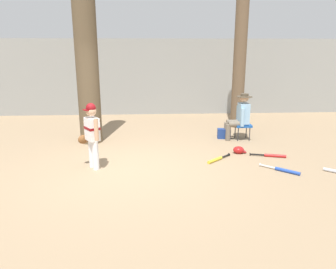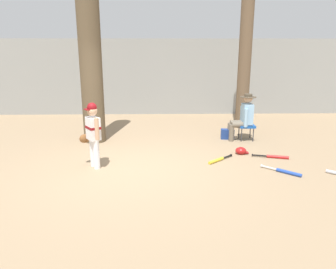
{
  "view_description": "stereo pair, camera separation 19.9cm",
  "coord_description": "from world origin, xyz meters",
  "px_view_note": "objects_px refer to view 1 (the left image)",
  "views": [
    {
      "loc": [
        0.39,
        -6.03,
        2.29
      ],
      "look_at": [
        0.73,
        -0.24,
        0.75
      ],
      "focal_mm": 34.46,
      "sensor_mm": 36.0,
      "label": 1
    },
    {
      "loc": [
        0.59,
        -6.04,
        2.29
      ],
      "look_at": [
        0.73,
        -0.24,
        0.75
      ],
      "focal_mm": 34.46,
      "sensor_mm": 36.0,
      "label": 2
    }
  ],
  "objects_px": {
    "young_ballplayer": "(92,132)",
    "folding_stool": "(243,126)",
    "batting_helmet_red": "(239,150)",
    "tree_near_player": "(86,45)",
    "seated_spectator": "(240,115)",
    "handbag_beside_stool": "(224,134)",
    "bat_red_barrel": "(272,156)",
    "bat_blue_youth": "(284,170)",
    "tree_behind_spectator": "(241,42)",
    "bat_yellow_trainer": "(217,159)"
  },
  "relations": [
    {
      "from": "young_ballplayer",
      "to": "folding_stool",
      "type": "bearing_deg",
      "value": 28.47
    },
    {
      "from": "folding_stool",
      "to": "batting_helmet_red",
      "type": "bearing_deg",
      "value": -109.34
    },
    {
      "from": "tree_near_player",
      "to": "seated_spectator",
      "type": "relative_size",
      "value": 4.7
    },
    {
      "from": "handbag_beside_stool",
      "to": "bat_red_barrel",
      "type": "distance_m",
      "value": 1.74
    },
    {
      "from": "young_ballplayer",
      "to": "bat_blue_youth",
      "type": "relative_size",
      "value": 2.08
    },
    {
      "from": "young_ballplayer",
      "to": "tree_behind_spectator",
      "type": "bearing_deg",
      "value": 41.8
    },
    {
      "from": "tree_near_player",
      "to": "bat_red_barrel",
      "type": "bearing_deg",
      "value": -19.42
    },
    {
      "from": "tree_behind_spectator",
      "to": "bat_yellow_trainer",
      "type": "height_order",
      "value": "tree_behind_spectator"
    },
    {
      "from": "bat_red_barrel",
      "to": "bat_blue_youth",
      "type": "bearing_deg",
      "value": -96.33
    },
    {
      "from": "folding_stool",
      "to": "bat_yellow_trainer",
      "type": "xyz_separation_m",
      "value": [
        -1.01,
        -1.64,
        -0.33
      ]
    },
    {
      "from": "young_ballplayer",
      "to": "tree_near_player",
      "type": "bearing_deg",
      "value": 100.64
    },
    {
      "from": "bat_yellow_trainer",
      "to": "batting_helmet_red",
      "type": "height_order",
      "value": "batting_helmet_red"
    },
    {
      "from": "seated_spectator",
      "to": "bat_red_barrel",
      "type": "distance_m",
      "value": 1.62
    },
    {
      "from": "handbag_beside_stool",
      "to": "bat_blue_youth",
      "type": "distance_m",
      "value": 2.54
    },
    {
      "from": "seated_spectator",
      "to": "batting_helmet_red",
      "type": "xyz_separation_m",
      "value": [
        -0.31,
        -1.15,
        -0.57
      ]
    },
    {
      "from": "bat_red_barrel",
      "to": "tree_behind_spectator",
      "type": "bearing_deg",
      "value": 90.61
    },
    {
      "from": "young_ballplayer",
      "to": "batting_helmet_red",
      "type": "distance_m",
      "value": 3.3
    },
    {
      "from": "young_ballplayer",
      "to": "handbag_beside_stool",
      "type": "height_order",
      "value": "young_ballplayer"
    },
    {
      "from": "seated_spectator",
      "to": "batting_helmet_red",
      "type": "relative_size",
      "value": 4.12
    },
    {
      "from": "tree_behind_spectator",
      "to": "folding_stool",
      "type": "xyz_separation_m",
      "value": [
        -0.23,
        -1.45,
        -2.13
      ]
    },
    {
      "from": "batting_helmet_red",
      "to": "bat_blue_youth",
      "type": "bearing_deg",
      "value": -64.77
    },
    {
      "from": "folding_stool",
      "to": "bat_red_barrel",
      "type": "height_order",
      "value": "folding_stool"
    },
    {
      "from": "folding_stool",
      "to": "seated_spectator",
      "type": "relative_size",
      "value": 0.34
    },
    {
      "from": "handbag_beside_stool",
      "to": "batting_helmet_red",
      "type": "distance_m",
      "value": 1.27
    },
    {
      "from": "young_ballplayer",
      "to": "seated_spectator",
      "type": "relative_size",
      "value": 1.09
    },
    {
      "from": "bat_red_barrel",
      "to": "tree_near_player",
      "type": "bearing_deg",
      "value": 160.58
    },
    {
      "from": "young_ballplayer",
      "to": "handbag_beside_stool",
      "type": "distance_m",
      "value": 3.75
    },
    {
      "from": "handbag_beside_stool",
      "to": "seated_spectator",
      "type": "bearing_deg",
      "value": -17.93
    },
    {
      "from": "tree_near_player",
      "to": "handbag_beside_stool",
      "type": "relative_size",
      "value": 16.61
    },
    {
      "from": "handbag_beside_stool",
      "to": "bat_red_barrel",
      "type": "bearing_deg",
      "value": -65.65
    },
    {
      "from": "handbag_beside_stool",
      "to": "batting_helmet_red",
      "type": "xyz_separation_m",
      "value": [
        0.05,
        -1.27,
        -0.06
      ]
    },
    {
      "from": "bat_blue_youth",
      "to": "tree_near_player",
      "type": "bearing_deg",
      "value": 149.9
    },
    {
      "from": "tree_behind_spectator",
      "to": "tree_near_player",
      "type": "bearing_deg",
      "value": -160.72
    },
    {
      "from": "tree_near_player",
      "to": "bat_blue_youth",
      "type": "height_order",
      "value": "tree_near_player"
    },
    {
      "from": "tree_behind_spectator",
      "to": "bat_blue_youth",
      "type": "xyz_separation_m",
      "value": [
        -0.07,
        -3.8,
        -2.46
      ]
    },
    {
      "from": "tree_behind_spectator",
      "to": "folding_stool",
      "type": "relative_size",
      "value": 13.47
    },
    {
      "from": "tree_behind_spectator",
      "to": "bat_blue_youth",
      "type": "bearing_deg",
      "value": -91.01
    },
    {
      "from": "folding_stool",
      "to": "seated_spectator",
      "type": "bearing_deg",
      "value": 179.6
    },
    {
      "from": "bat_blue_youth",
      "to": "bat_red_barrel",
      "type": "distance_m",
      "value": 0.89
    },
    {
      "from": "bat_blue_youth",
      "to": "batting_helmet_red",
      "type": "relative_size",
      "value": 2.15
    },
    {
      "from": "tree_near_player",
      "to": "folding_stool",
      "type": "height_order",
      "value": "tree_near_player"
    },
    {
      "from": "folding_stool",
      "to": "bat_red_barrel",
      "type": "relative_size",
      "value": 0.54
    },
    {
      "from": "young_ballplayer",
      "to": "folding_stool",
      "type": "distance_m",
      "value": 4.04
    },
    {
      "from": "batting_helmet_red",
      "to": "tree_behind_spectator",
      "type": "bearing_deg",
      "value": 76.35
    },
    {
      "from": "handbag_beside_stool",
      "to": "bat_yellow_trainer",
      "type": "distance_m",
      "value": 1.85
    },
    {
      "from": "bat_blue_youth",
      "to": "batting_helmet_red",
      "type": "distance_m",
      "value": 1.32
    },
    {
      "from": "bat_blue_youth",
      "to": "tree_behind_spectator",
      "type": "bearing_deg",
      "value": 88.99
    },
    {
      "from": "handbag_beside_stool",
      "to": "young_ballplayer",
      "type": "bearing_deg",
      "value": -146.56
    },
    {
      "from": "tree_behind_spectator",
      "to": "folding_stool",
      "type": "bearing_deg",
      "value": -98.9
    },
    {
      "from": "handbag_beside_stool",
      "to": "folding_stool",
      "type": "bearing_deg",
      "value": -14.32
    }
  ]
}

